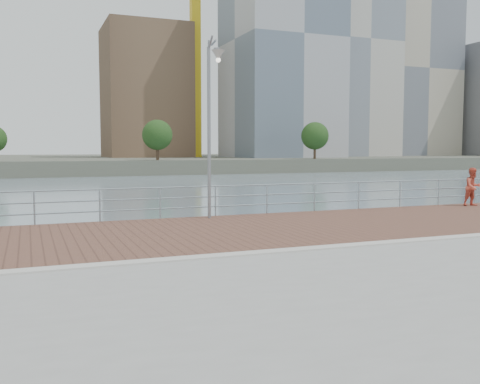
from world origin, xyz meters
name	(u,v)px	position (x,y,z in m)	size (l,w,h in m)	color
water	(271,336)	(0.00, 0.00, -2.00)	(400.00, 400.00, 0.00)	slate
seawall	(411,379)	(0.00, -5.00, -1.00)	(40.00, 24.00, 2.00)	gray
brick_lane	(220,231)	(0.00, 3.60, 0.01)	(40.00, 6.80, 0.02)	brown
curb	(271,252)	(0.00, 0.00, 0.03)	(40.00, 0.40, 0.06)	#B7B5AD
far_shore	(51,162)	(0.00, 122.50, -0.75)	(320.00, 95.00, 2.50)	#4C5142
guardrail	(188,198)	(0.00, 7.00, 0.69)	(39.06, 0.06, 1.13)	#8C9EA8
street_lamp	(213,96)	(0.63, 6.06, 4.26)	(0.44, 1.27, 5.99)	gray
bystander	(473,187)	(12.34, 6.11, 0.84)	(0.79, 0.62, 1.63)	#D4533E
tower_crane	(183,6)	(27.36, 104.00, 33.50)	(47.00, 2.00, 50.70)	gold
skyline	(189,60)	(28.65, 104.51, 22.03)	(233.00, 41.00, 56.50)	#ADA38E
shoreline_trees	(17,134)	(-6.68, 77.00, 4.58)	(110.05, 5.18, 6.91)	#473323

